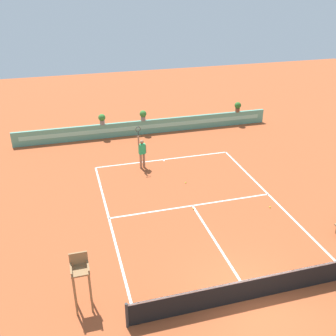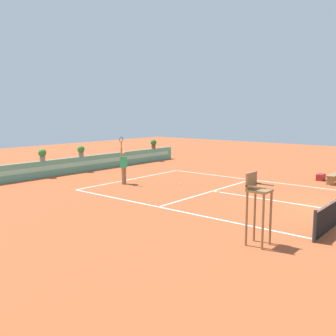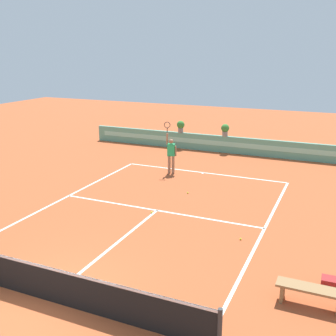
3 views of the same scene
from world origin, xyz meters
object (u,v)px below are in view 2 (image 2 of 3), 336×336
potted_plant_far_right (154,143)px  potted_plant_centre (81,150)px  umpire_chair (257,200)px  bench_courtside (334,177)px  potted_plant_left (42,154)px  tennis_ball_near_baseline (218,191)px  tennis_ball_mid_court (181,184)px  tennis_player (124,165)px  tennis_ball_by_sideline (267,183)px  gear_bag (321,177)px

potted_plant_far_right → potted_plant_centre: size_ratio=1.00×
umpire_chair → bench_courtside: (11.63, 1.10, -0.97)m
potted_plant_left → umpire_chair: bearing=-99.8°
tennis_ball_near_baseline → umpire_chair: bearing=-139.4°
umpire_chair → potted_plant_centre: 16.08m
tennis_ball_mid_court → potted_plant_centre: potted_plant_centre is taller
tennis_player → potted_plant_centre: (1.23, 5.23, 0.36)m
umpire_chair → potted_plant_left: (2.60, 15.13, 0.07)m
tennis_ball_by_sideline → potted_plant_centre: size_ratio=0.09×
umpire_chair → tennis_ball_by_sideline: bearing=23.1°
gear_bag → tennis_ball_mid_court: gear_bag is taller
tennis_ball_mid_court → potted_plant_centre: (-0.62, 7.72, 1.38)m
tennis_ball_by_sideline → potted_plant_far_right: 11.76m
gear_bag → tennis_player: 11.26m
tennis_ball_mid_court → potted_plant_far_right: size_ratio=0.09×
tennis_ball_near_baseline → potted_plant_centre: 10.41m
bench_courtside → tennis_player: 11.53m
umpire_chair → tennis_ball_mid_court: umpire_chair is taller
tennis_ball_by_sideline → tennis_player: bearing=130.1°
potted_plant_far_right → tennis_ball_mid_court: bearing=-130.1°
umpire_chair → potted_plant_centre: umpire_chair is taller
potted_plant_far_right → potted_plant_centre: same height
tennis_player → tennis_ball_mid_court: size_ratio=38.01×
tennis_player → tennis_ball_near_baseline: 5.37m
tennis_player → tennis_ball_near_baseline: (1.40, -5.09, -1.02)m
umpire_chair → potted_plant_left: size_ratio=2.96×
umpire_chair → potted_plant_left: umpire_chair is taller
gear_bag → potted_plant_far_right: (0.40, 13.15, 1.23)m
tennis_ball_mid_court → potted_plant_left: bearing=114.1°
umpire_chair → tennis_ball_by_sideline: size_ratio=31.47×
potted_plant_far_right → bench_courtside: bearing=-93.8°
bench_courtside → gear_bag: (0.54, 0.88, -0.20)m
gear_bag → tennis_ball_by_sideline: size_ratio=10.29×
gear_bag → tennis_ball_by_sideline: gear_bag is taller
tennis_ball_mid_court → potted_plant_centre: bearing=94.6°
bench_courtside → potted_plant_far_right: (0.94, 14.03, 1.04)m
tennis_ball_by_sideline → potted_plant_centre: potted_plant_centre is taller
tennis_ball_by_sideline → potted_plant_centre: 11.90m
tennis_ball_near_baseline → potted_plant_centre: bearing=90.9°
gear_bag → potted_plant_left: size_ratio=0.97×
tennis_ball_mid_court → potted_plant_far_right: bearing=49.9°
bench_courtside → tennis_ball_near_baseline: 7.08m
tennis_ball_by_sideline → potted_plant_left: (-6.63, 11.19, 1.38)m
umpire_chair → tennis_ball_mid_court: 9.66m
gear_bag → potted_plant_left: potted_plant_left is taller
potted_plant_centre → potted_plant_left: same height
gear_bag → tennis_ball_mid_court: size_ratio=10.29×
bench_courtside → gear_bag: bench_courtside is taller
umpire_chair → tennis_player: size_ratio=0.83×
bench_courtside → potted_plant_far_right: size_ratio=2.21×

